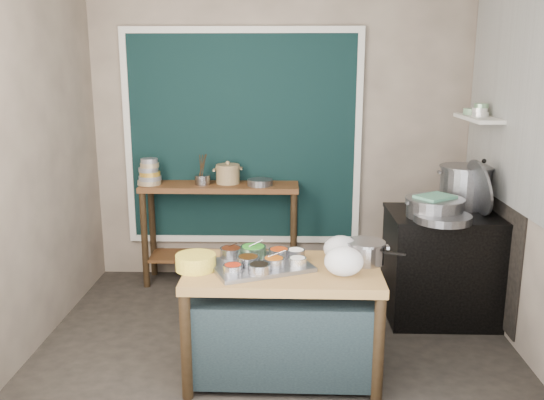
{
  "coord_description": "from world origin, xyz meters",
  "views": [
    {
      "loc": [
        0.08,
        -3.9,
        2.03
      ],
      "look_at": [
        -0.04,
        0.25,
        1.05
      ],
      "focal_mm": 38.0,
      "sensor_mm": 36.0,
      "label": 1
    }
  ],
  "objects_px": {
    "condiment_tray": "(260,265)",
    "utensil_cup": "(203,180)",
    "back_counter": "(221,233)",
    "ceramic_crock": "(228,175)",
    "stove_block": "(444,267)",
    "saucepan": "(365,252)",
    "yellow_basin": "(196,262)",
    "prep_table": "(283,321)",
    "stock_pot": "(465,186)",
    "steamer": "(435,208)"
  },
  "relations": [
    {
      "from": "stove_block",
      "to": "yellow_basin",
      "type": "height_order",
      "value": "same"
    },
    {
      "from": "saucepan",
      "to": "utensil_cup",
      "type": "distance_m",
      "value": 2.02
    },
    {
      "from": "prep_table",
      "to": "stock_pot",
      "type": "xyz_separation_m",
      "value": [
        1.49,
        1.16,
        0.68
      ]
    },
    {
      "from": "steamer",
      "to": "condiment_tray",
      "type": "bearing_deg",
      "value": -148.28
    },
    {
      "from": "ceramic_crock",
      "to": "stove_block",
      "type": "bearing_deg",
      "value": -22.78
    },
    {
      "from": "yellow_basin",
      "to": "steamer",
      "type": "xyz_separation_m",
      "value": [
        1.72,
        0.86,
        0.15
      ]
    },
    {
      "from": "condiment_tray",
      "to": "stock_pot",
      "type": "bearing_deg",
      "value": 35.17
    },
    {
      "from": "back_counter",
      "to": "ceramic_crock",
      "type": "relative_size",
      "value": 6.24
    },
    {
      "from": "back_counter",
      "to": "yellow_basin",
      "type": "relative_size",
      "value": 5.61
    },
    {
      "from": "yellow_basin",
      "to": "utensil_cup",
      "type": "height_order",
      "value": "utensil_cup"
    },
    {
      "from": "yellow_basin",
      "to": "utensil_cup",
      "type": "relative_size",
      "value": 1.81
    },
    {
      "from": "prep_table",
      "to": "condiment_tray",
      "type": "bearing_deg",
      "value": 178.7
    },
    {
      "from": "saucepan",
      "to": "utensil_cup",
      "type": "height_order",
      "value": "utensil_cup"
    },
    {
      "from": "prep_table",
      "to": "condiment_tray",
      "type": "relative_size",
      "value": 2.04
    },
    {
      "from": "back_counter",
      "to": "condiment_tray",
      "type": "relative_size",
      "value": 2.37
    },
    {
      "from": "condiment_tray",
      "to": "prep_table",
      "type": "bearing_deg",
      "value": -1.85
    },
    {
      "from": "utensil_cup",
      "to": "ceramic_crock",
      "type": "distance_m",
      "value": 0.24
    },
    {
      "from": "back_counter",
      "to": "stove_block",
      "type": "distance_m",
      "value": 2.04
    },
    {
      "from": "stove_block",
      "to": "yellow_basin",
      "type": "relative_size",
      "value": 3.48
    },
    {
      "from": "condiment_tray",
      "to": "yellow_basin",
      "type": "bearing_deg",
      "value": -173.06
    },
    {
      "from": "utensil_cup",
      "to": "ceramic_crock",
      "type": "xyz_separation_m",
      "value": [
        0.23,
        0.05,
        0.04
      ]
    },
    {
      "from": "back_counter",
      "to": "yellow_basin",
      "type": "xyz_separation_m",
      "value": [
        0.04,
        -1.71,
        0.32
      ]
    },
    {
      "from": "stove_block",
      "to": "saucepan",
      "type": "bearing_deg",
      "value": -132.66
    },
    {
      "from": "steamer",
      "to": "utensil_cup",
      "type": "bearing_deg",
      "value": 156.12
    },
    {
      "from": "utensil_cup",
      "to": "back_counter",
      "type": "bearing_deg",
      "value": 3.24
    },
    {
      "from": "condiment_tray",
      "to": "steamer",
      "type": "bearing_deg",
      "value": 31.72
    },
    {
      "from": "prep_table",
      "to": "ceramic_crock",
      "type": "xyz_separation_m",
      "value": [
        -0.53,
        1.71,
        0.65
      ]
    },
    {
      "from": "utensil_cup",
      "to": "stove_block",
      "type": "bearing_deg",
      "value": -19.32
    },
    {
      "from": "back_counter",
      "to": "ceramic_crock",
      "type": "distance_m",
      "value": 0.56
    },
    {
      "from": "ceramic_crock",
      "to": "yellow_basin",
      "type": "bearing_deg",
      "value": -90.98
    },
    {
      "from": "stove_block",
      "to": "ceramic_crock",
      "type": "bearing_deg",
      "value": 157.22
    },
    {
      "from": "condiment_tray",
      "to": "utensil_cup",
      "type": "height_order",
      "value": "utensil_cup"
    },
    {
      "from": "prep_table",
      "to": "steamer",
      "type": "bearing_deg",
      "value": 35.61
    },
    {
      "from": "prep_table",
      "to": "utensil_cup",
      "type": "bearing_deg",
      "value": 115.05
    },
    {
      "from": "stove_block",
      "to": "saucepan",
      "type": "relative_size",
      "value": 3.36
    },
    {
      "from": "back_counter",
      "to": "prep_table",
      "type": "bearing_deg",
      "value": -70.23
    },
    {
      "from": "saucepan",
      "to": "utensil_cup",
      "type": "bearing_deg",
      "value": 150.67
    },
    {
      "from": "condiment_tray",
      "to": "utensil_cup",
      "type": "xyz_separation_m",
      "value": [
        -0.61,
        1.66,
        0.23
      ]
    },
    {
      "from": "yellow_basin",
      "to": "back_counter",
      "type": "bearing_deg",
      "value": 91.43
    },
    {
      "from": "stove_block",
      "to": "steamer",
      "type": "height_order",
      "value": "steamer"
    },
    {
      "from": "condiment_tray",
      "to": "stock_pot",
      "type": "distance_m",
      "value": 2.02
    },
    {
      "from": "stove_block",
      "to": "steamer",
      "type": "bearing_deg",
      "value": -138.15
    },
    {
      "from": "saucepan",
      "to": "steamer",
      "type": "xyz_separation_m",
      "value": [
        0.62,
        0.7,
        0.13
      ]
    },
    {
      "from": "yellow_basin",
      "to": "stock_pot",
      "type": "relative_size",
      "value": 0.59
    },
    {
      "from": "back_counter",
      "to": "stove_block",
      "type": "relative_size",
      "value": 1.61
    },
    {
      "from": "utensil_cup",
      "to": "yellow_basin",
      "type": "bearing_deg",
      "value": -83.33
    },
    {
      "from": "prep_table",
      "to": "ceramic_crock",
      "type": "distance_m",
      "value": 1.9
    },
    {
      "from": "utensil_cup",
      "to": "steamer",
      "type": "bearing_deg",
      "value": -23.88
    },
    {
      "from": "condiment_tray",
      "to": "yellow_basin",
      "type": "xyz_separation_m",
      "value": [
        -0.41,
        -0.05,
        0.04
      ]
    },
    {
      "from": "condiment_tray",
      "to": "stove_block",
      "type": "bearing_deg",
      "value": 32.83
    }
  ]
}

